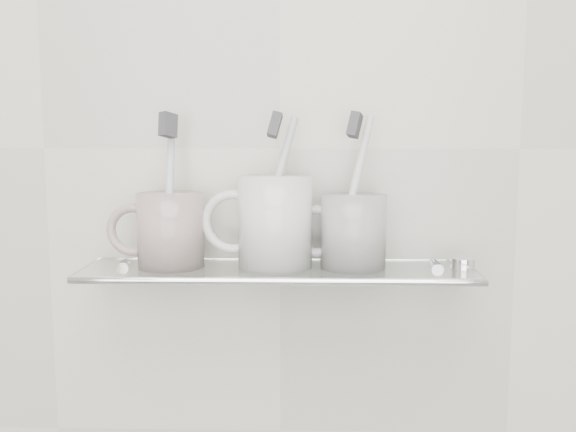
{
  "coord_description": "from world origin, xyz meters",
  "views": [
    {
      "loc": [
        0.03,
        0.24,
        1.27
      ],
      "look_at": [
        0.01,
        1.04,
        1.17
      ],
      "focal_mm": 40.0,
      "sensor_mm": 36.0,
      "label": 1
    }
  ],
  "objects_px": {
    "mug_right": "(353,231)",
    "shelf_glass": "(278,271)",
    "mug_left": "(171,230)",
    "mug_center": "(275,222)"
  },
  "relations": [
    {
      "from": "shelf_glass",
      "to": "mug_right",
      "type": "height_order",
      "value": "mug_right"
    },
    {
      "from": "mug_center",
      "to": "mug_right",
      "type": "distance_m",
      "value": 0.1
    },
    {
      "from": "shelf_glass",
      "to": "mug_left",
      "type": "bearing_deg",
      "value": 177.93
    },
    {
      "from": "shelf_glass",
      "to": "mug_right",
      "type": "distance_m",
      "value": 0.11
    },
    {
      "from": "shelf_glass",
      "to": "mug_right",
      "type": "relative_size",
      "value": 5.34
    },
    {
      "from": "mug_left",
      "to": "shelf_glass",
      "type": "bearing_deg",
      "value": 21.16
    },
    {
      "from": "shelf_glass",
      "to": "mug_right",
      "type": "bearing_deg",
      "value": 3.0
    },
    {
      "from": "mug_left",
      "to": "mug_right",
      "type": "bearing_deg",
      "value": 23.23
    },
    {
      "from": "mug_center",
      "to": "mug_right",
      "type": "relative_size",
      "value": 1.25
    },
    {
      "from": "mug_right",
      "to": "shelf_glass",
      "type": "bearing_deg",
      "value": -169.17
    }
  ]
}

